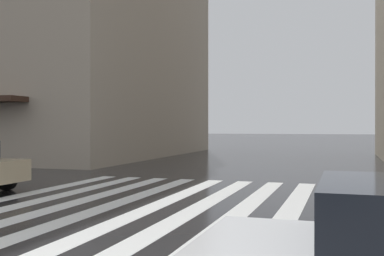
{
  "coord_description": "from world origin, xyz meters",
  "views": [
    {
      "loc": [
        -4.77,
        -4.39,
        1.82
      ],
      "look_at": [
        8.55,
        -0.07,
        1.77
      ],
      "focal_mm": 43.92,
      "sensor_mm": 36.0,
      "label": 1
    }
  ],
  "objects": [
    {
      "name": "zebra_crossing",
      "position": [
        4.0,
        0.21,
        0.0
      ],
      "size": [
        13.0,
        7.5,
        0.01
      ],
      "color": "silver",
      "rests_on": "ground_plane"
    }
  ]
}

